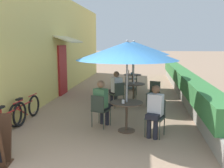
% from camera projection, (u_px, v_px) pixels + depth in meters
% --- Properties ---
extents(cafe_facade_wall, '(0.98, 13.97, 4.20)m').
position_uv_depth(cafe_facade_wall, '(63.00, 45.00, 11.08)').
color(cafe_facade_wall, '#E0CC6B').
rests_on(cafe_facade_wall, ground_plane).
extents(planter_hedge, '(0.60, 12.97, 1.01)m').
position_uv_depth(planter_hedge, '(183.00, 82.00, 10.68)').
color(planter_hedge, gray).
rests_on(planter_hedge, ground_plane).
extents(patio_table_near, '(0.81, 0.81, 0.75)m').
position_uv_depth(patio_table_near, '(127.00, 110.00, 6.26)').
color(patio_table_near, brown).
rests_on(patio_table_near, ground_plane).
extents(patio_umbrella_near, '(2.48, 2.48, 2.29)m').
position_uv_depth(patio_umbrella_near, '(127.00, 51.00, 6.02)').
color(patio_umbrella_near, '#B7B7BC').
rests_on(patio_umbrella_near, ground_plane).
extents(cafe_chair_near_left, '(0.52, 0.52, 0.87)m').
position_uv_depth(cafe_chair_near_left, '(156.00, 115.00, 5.98)').
color(cafe_chair_near_left, '#384238').
rests_on(cafe_chair_near_left, ground_plane).
extents(seated_patron_near_left, '(0.44, 0.49, 1.25)m').
position_uv_depth(seated_patron_near_left, '(155.00, 109.00, 5.86)').
color(seated_patron_near_left, '#23232D').
rests_on(seated_patron_near_left, ground_plane).
extents(cafe_chair_near_right, '(0.52, 0.52, 0.87)m').
position_uv_depth(cafe_chair_near_right, '(100.00, 108.00, 6.55)').
color(cafe_chair_near_right, '#384238').
rests_on(cafe_chair_near_right, ground_plane).
extents(seated_patron_near_right, '(0.44, 0.49, 1.25)m').
position_uv_depth(seated_patron_near_right, '(102.00, 101.00, 6.62)').
color(seated_patron_near_right, '#23232D').
rests_on(seated_patron_near_right, ground_plane).
extents(coffee_cup_near, '(0.07, 0.07, 0.09)m').
position_uv_depth(coffee_cup_near, '(123.00, 102.00, 6.09)').
color(coffee_cup_near, white).
rests_on(coffee_cup_near, patio_table_near).
extents(patio_table_mid, '(0.81, 0.81, 0.75)m').
position_uv_depth(patio_table_mid, '(133.00, 89.00, 9.03)').
color(patio_table_mid, brown).
rests_on(patio_table_mid, ground_plane).
extents(patio_umbrella_mid, '(2.48, 2.48, 2.29)m').
position_uv_depth(patio_umbrella_mid, '(134.00, 48.00, 8.79)').
color(patio_umbrella_mid, '#B7B7BC').
rests_on(patio_umbrella_mid, ground_plane).
extents(cafe_chair_mid_left, '(0.56, 0.56, 0.87)m').
position_uv_depth(cafe_chair_mid_left, '(118.00, 93.00, 8.57)').
color(cafe_chair_mid_left, '#384238').
rests_on(cafe_chair_mid_left, ground_plane).
extents(seated_patron_mid_left, '(0.50, 0.51, 1.25)m').
position_uv_depth(seated_patron_mid_left, '(116.00, 87.00, 8.64)').
color(seated_patron_mid_left, '#23232D').
rests_on(seated_patron_mid_left, ground_plane).
extents(cafe_chair_mid_right, '(0.51, 0.51, 0.87)m').
position_uv_depth(cafe_chair_mid_right, '(154.00, 92.00, 8.77)').
color(cafe_chair_mid_right, '#384238').
rests_on(cafe_chair_mid_right, ground_plane).
extents(cafe_chair_mid_back, '(0.47, 0.47, 0.87)m').
position_uv_depth(cafe_chair_mid_back, '(129.00, 86.00, 9.77)').
color(cafe_chair_mid_back, '#384238').
rests_on(cafe_chair_mid_back, ground_plane).
extents(patio_table_far, '(0.81, 0.81, 0.75)m').
position_uv_depth(patio_table_far, '(132.00, 79.00, 11.55)').
color(patio_table_far, brown).
rests_on(patio_table_far, ground_plane).
extents(patio_umbrella_far, '(2.48, 2.48, 2.29)m').
position_uv_depth(patio_umbrella_far, '(133.00, 47.00, 11.31)').
color(patio_umbrella_far, '#B7B7BC').
rests_on(patio_umbrella_far, ground_plane).
extents(cafe_chair_far_left, '(0.42, 0.42, 0.87)m').
position_uv_depth(cafe_chair_far_left, '(134.00, 82.00, 10.82)').
color(cafe_chair_far_left, '#384238').
rests_on(cafe_chair_far_left, ground_plane).
extents(cafe_chair_far_right, '(0.42, 0.42, 0.87)m').
position_uv_depth(cafe_chair_far_right, '(131.00, 77.00, 12.30)').
color(cafe_chair_far_right, '#384238').
rests_on(cafe_chair_far_right, ground_plane).
extents(coffee_cup_far, '(0.07, 0.07, 0.09)m').
position_uv_depth(coffee_cup_far, '(132.00, 73.00, 11.60)').
color(coffee_cup_far, teal).
rests_on(coffee_cup_far, patio_table_far).
extents(bicycle_leaning, '(0.13, 1.69, 0.75)m').
position_uv_depth(bicycle_leaning, '(8.00, 120.00, 6.15)').
color(bicycle_leaning, black).
rests_on(bicycle_leaning, ground_plane).
extents(bicycle_second, '(0.13, 1.67, 0.73)m').
position_uv_depth(bicycle_second, '(25.00, 110.00, 7.09)').
color(bicycle_second, black).
rests_on(bicycle_second, ground_plane).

